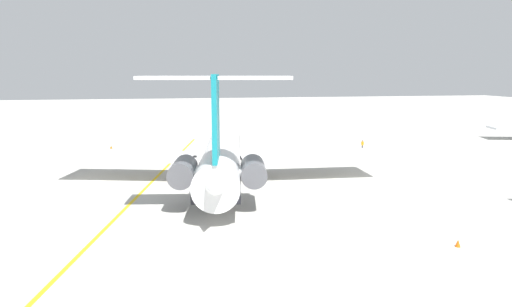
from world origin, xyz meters
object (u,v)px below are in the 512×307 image
Objects in this scene: ground_crew_portside at (362,144)px; safety_cone_nose at (111,147)px; main_jetliner at (223,152)px; safety_cone_tail at (458,243)px.

safety_cone_nose is at bearing 82.99° from ground_crew_portside.
main_jetliner is 28.39m from safety_cone_tail.
safety_cone_nose is 59.35m from safety_cone_tail.
safety_cone_nose and safety_cone_tail have the same top height.
ground_crew_portside is at bearing -45.83° from main_jetliner.
main_jetliner reaches higher than ground_crew_portside.
main_jetliner is at bearing 131.22° from ground_crew_portside.
ground_crew_portside is (-17.80, 25.11, -2.34)m from main_jetliner.
main_jetliner is 25.88× the size of ground_crew_portside.
main_jetliner is 77.20× the size of safety_cone_tail.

